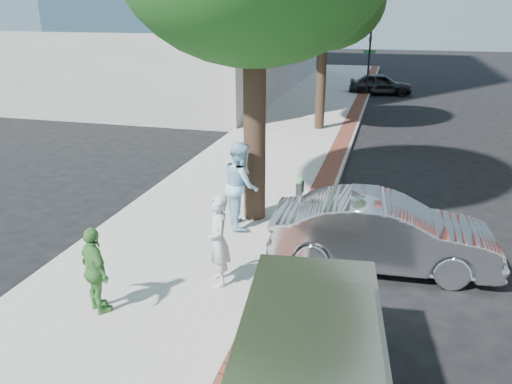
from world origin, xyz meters
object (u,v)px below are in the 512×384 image
(parking_meter, at_px, (300,197))
(person_green, at_px, (95,271))
(sedan_silver, at_px, (382,233))
(person_gray, at_px, (218,241))
(van, at_px, (308,382))
(bg_car, at_px, (381,84))
(person_officer, at_px, (241,185))

(parking_meter, height_order, person_green, person_green)
(person_green, height_order, sedan_silver, person_green)
(sedan_silver, bearing_deg, person_gray, 117.86)
(parking_meter, distance_m, van, 5.28)
(parking_meter, distance_m, sedan_silver, 1.86)
(parking_meter, xyz_separation_m, person_gray, (-1.10, -2.11, -0.18))
(bg_car, bearing_deg, van, 173.71)
(parking_meter, bearing_deg, bg_car, 87.53)
(bg_car, bearing_deg, sedan_silver, 175.56)
(person_officer, relative_size, bg_car, 0.54)
(person_green, xyz_separation_m, van, (3.84, -1.64, -0.02))
(person_green, height_order, van, person_green)
(person_officer, height_order, person_green, person_officer)
(person_gray, relative_size, person_green, 1.14)
(person_green, bearing_deg, van, -168.41)
(bg_car, bearing_deg, person_gray, 168.59)
(parking_meter, distance_m, bg_car, 22.06)
(parking_meter, distance_m, person_gray, 2.39)
(sedan_silver, bearing_deg, person_officer, 71.05)
(sedan_silver, distance_m, bg_car, 22.38)
(person_gray, bearing_deg, person_green, -79.46)
(person_gray, height_order, sedan_silver, person_gray)
(sedan_silver, xyz_separation_m, bg_car, (-0.82, 22.37, -0.09))
(van, bearing_deg, parking_meter, 95.10)
(parking_meter, height_order, bg_car, parking_meter)
(person_green, relative_size, van, 0.34)
(person_green, bearing_deg, person_officer, -72.74)
(person_green, distance_m, van, 4.17)
(person_gray, xyz_separation_m, bg_car, (2.05, 24.14, -0.38))
(bg_car, distance_m, van, 27.20)
(person_officer, height_order, sedan_silver, person_officer)
(person_green, distance_m, sedan_silver, 5.54)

